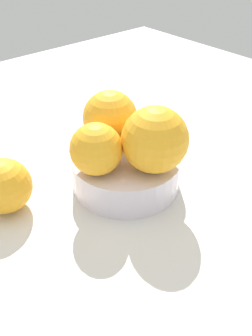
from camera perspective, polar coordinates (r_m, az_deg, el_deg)
name	(u,v)px	position (r cm, az deg, el deg)	size (l,w,h in cm)	color
ground_plane	(126,190)	(50.30, 0.00, -3.35)	(110.00, 110.00, 2.00)	silver
fruit_bowl	(126,171)	(48.41, 0.00, -0.53)	(14.09, 14.09, 4.38)	silver
orange_in_bowl_0	(98,150)	(42.80, -4.41, 2.78)	(6.26, 6.26, 6.26)	#F9A823
orange_in_bowl_1	(110,118)	(48.51, -2.46, 7.76)	(7.20, 7.20, 7.20)	#F9A823
orange_in_bowl_2	(155,140)	(43.09, 4.48, 4.39)	(7.99, 7.99, 7.99)	#F9A823
orange_loose_0	(4,186)	(46.28, -18.36, -2.63)	(6.74, 6.74, 6.74)	#F9A823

